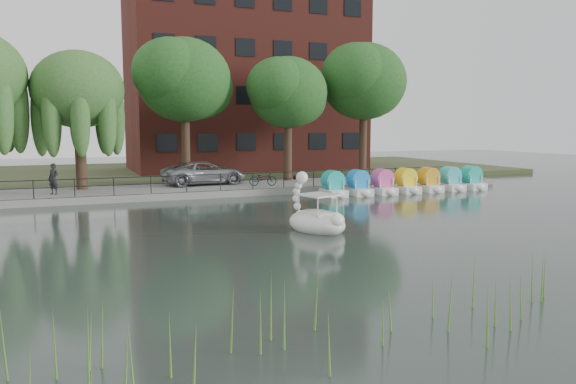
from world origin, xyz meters
TOP-DOWN VIEW (x-y plane):
  - ground_plane at (0.00, 0.00)m, footprint 120.00×120.00m
  - promenade at (0.00, 16.00)m, footprint 40.00×6.00m
  - kerb at (0.00, 13.05)m, footprint 40.00×0.25m
  - land_strip at (0.00, 30.00)m, footprint 60.00×22.00m
  - railing at (0.00, 13.25)m, footprint 32.00×0.05m
  - apartment_building at (7.00, 29.97)m, footprint 20.00×10.07m
  - willow_mid at (-7.50, 17.00)m, footprint 5.32×5.32m
  - broadleaf_center at (-1.00, 18.00)m, footprint 6.00×6.00m
  - broadleaf_right at (6.00, 17.50)m, footprint 5.40×5.40m
  - broadleaf_far at (12.50, 18.50)m, footprint 6.30×6.30m
  - minivan at (-0.05, 16.88)m, footprint 3.45×6.43m
  - bicycle at (3.16, 14.73)m, footprint 0.93×1.80m
  - pedestrian at (-9.03, 14.86)m, footprint 0.85×0.83m
  - swan_boat at (0.72, 1.58)m, footprint 2.46×3.13m
  - pedal_boat_row at (11.37, 11.05)m, footprint 11.35×1.70m
  - reed_bank at (2.00, -9.50)m, footprint 24.00×2.40m

SIDE VIEW (x-z plane):
  - ground_plane at x=0.00m, z-range 0.00..0.00m
  - land_strip at x=0.00m, z-range 0.00..0.36m
  - promenade at x=0.00m, z-range 0.00..0.40m
  - kerb at x=0.00m, z-range 0.00..0.40m
  - swan_boat at x=0.72m, z-range -0.65..1.67m
  - reed_bank at x=2.00m, z-range 0.00..1.20m
  - pedal_boat_row at x=11.37m, z-range -0.09..1.31m
  - bicycle at x=3.16m, z-range 0.40..1.40m
  - railing at x=0.00m, z-range 0.65..1.65m
  - minivan at x=-0.05m, z-range 0.40..2.12m
  - pedestrian at x=-9.03m, z-range 0.40..2.38m
  - willow_mid at x=-7.50m, z-range 2.17..10.32m
  - broadleaf_right at x=6.00m, z-range 2.22..10.55m
  - broadleaf_center at x=-1.00m, z-range 2.44..11.69m
  - broadleaf_far at x=12.50m, z-range 2.54..12.25m
  - apartment_building at x=7.00m, z-range 0.36..18.36m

